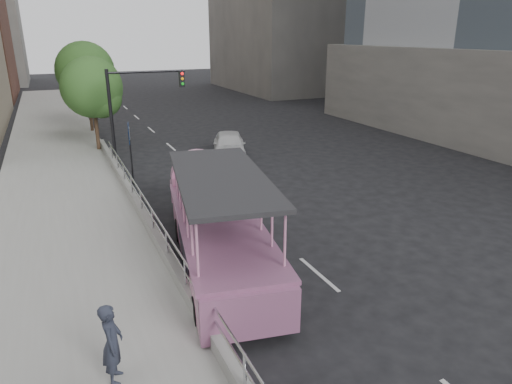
{
  "coord_description": "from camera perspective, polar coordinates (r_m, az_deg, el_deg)",
  "views": [
    {
      "loc": [
        -5.77,
        -12.38,
        6.92
      ],
      "look_at": [
        0.44,
        1.39,
        1.65
      ],
      "focal_mm": 32.0,
      "sensor_mm": 36.0,
      "label": 1
    }
  ],
  "objects": [
    {
      "name": "traffic_signal",
      "position": [
        25.44,
        -15.11,
        10.87
      ],
      "size": [
        4.2,
        0.32,
        5.2
      ],
      "color": "black",
      "rests_on": "ground"
    },
    {
      "name": "parking_sign",
      "position": [
        22.39,
        -15.45,
        5.47
      ],
      "size": [
        0.14,
        0.67,
        2.99
      ],
      "color": "black",
      "rests_on": "ground"
    },
    {
      "name": "street_tree_far",
      "position": [
        34.51,
        -20.35,
        13.76
      ],
      "size": [
        3.97,
        3.97,
        6.45
      ],
      "color": "#3A2B1A",
      "rests_on": "ground"
    },
    {
      "name": "sidewalk",
      "position": [
        23.38,
        -23.1,
        0.83
      ],
      "size": [
        5.5,
        80.0,
        0.3
      ],
      "primitive_type": "cube",
      "color": "#9D9D98",
      "rests_on": "ground"
    },
    {
      "name": "duck_boat",
      "position": [
        14.66,
        -5.1,
        -3.9
      ],
      "size": [
        3.93,
        9.8,
        3.17
      ],
      "color": "black",
      "rests_on": "ground"
    },
    {
      "name": "car",
      "position": [
        26.65,
        -3.37,
        5.87
      ],
      "size": [
        3.22,
        4.87,
        1.54
      ],
      "primitive_type": "imported",
      "rotation": [
        0.0,
        0.0,
        -0.34
      ],
      "color": "silver",
      "rests_on": "ground"
    },
    {
      "name": "pedestrian_near",
      "position": [
        9.84,
        -17.54,
        -17.6
      ],
      "size": [
        0.55,
        0.71,
        1.73
      ],
      "primitive_type": "imported",
      "rotation": [
        0.0,
        0.0,
        1.34
      ],
      "color": "#272B3A",
      "rests_on": "sidewalk"
    },
    {
      "name": "ground",
      "position": [
        15.31,
        0.66,
        -7.63
      ],
      "size": [
        160.0,
        160.0,
        0.0
      ],
      "primitive_type": "plane",
      "color": "black"
    },
    {
      "name": "guardrail",
      "position": [
        15.72,
        -12.85,
        -2.82
      ],
      "size": [
        0.07,
        22.0,
        0.71
      ],
      "color": "#B6B7BB",
      "rests_on": "kerb_wall"
    },
    {
      "name": "street_tree_near",
      "position": [
        28.58,
        -19.59,
        11.94
      ],
      "size": [
        3.52,
        3.52,
        5.72
      ],
      "color": "#3A2B1A",
      "rests_on": "ground"
    },
    {
      "name": "kerb_wall",
      "position": [
        15.98,
        -12.67,
        -5.03
      ],
      "size": [
        0.24,
        30.0,
        0.36
      ],
      "primitive_type": "cube",
      "color": "gray",
      "rests_on": "sidewalk"
    }
  ]
}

